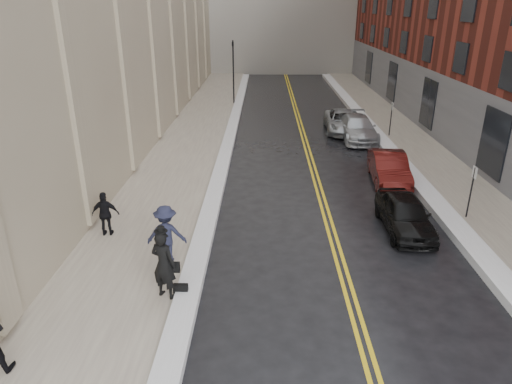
{
  "coord_description": "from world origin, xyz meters",
  "views": [
    {
      "loc": [
        -0.04,
        -8.28,
        7.86
      ],
      "look_at": [
        -0.32,
        6.89,
        1.6
      ],
      "focal_mm": 32.0,
      "sensor_mm": 36.0,
      "label": 1
    }
  ],
  "objects_px": {
    "car_silver_near": "(357,128)",
    "pedestrian_b": "(166,234)",
    "car_silver_far": "(343,121)",
    "pedestrian_main": "(164,264)",
    "car_maroon": "(389,168)",
    "pedestrian_c": "(106,214)",
    "car_black": "(405,214)"
  },
  "relations": [
    {
      "from": "car_maroon",
      "to": "pedestrian_main",
      "type": "relative_size",
      "value": 2.08
    },
    {
      "from": "car_black",
      "to": "car_silver_far",
      "type": "height_order",
      "value": "car_silver_far"
    },
    {
      "from": "car_black",
      "to": "pedestrian_c",
      "type": "height_order",
      "value": "pedestrian_c"
    },
    {
      "from": "car_black",
      "to": "car_silver_far",
      "type": "xyz_separation_m",
      "value": [
        0.0,
        14.34,
        0.02
      ]
    },
    {
      "from": "car_silver_near",
      "to": "pedestrian_b",
      "type": "height_order",
      "value": "pedestrian_b"
    },
    {
      "from": "pedestrian_main",
      "to": "pedestrian_b",
      "type": "xyz_separation_m",
      "value": [
        -0.32,
        1.92,
        -0.07
      ]
    },
    {
      "from": "car_silver_far",
      "to": "pedestrian_b",
      "type": "relative_size",
      "value": 2.57
    },
    {
      "from": "car_black",
      "to": "pedestrian_main",
      "type": "bearing_deg",
      "value": -150.73
    },
    {
      "from": "car_silver_far",
      "to": "pedestrian_main",
      "type": "height_order",
      "value": "pedestrian_main"
    },
    {
      "from": "car_silver_far",
      "to": "pedestrian_main",
      "type": "bearing_deg",
      "value": -110.25
    },
    {
      "from": "car_maroon",
      "to": "pedestrian_main",
      "type": "xyz_separation_m",
      "value": [
        -8.66,
        -9.52,
        0.48
      ]
    },
    {
      "from": "car_maroon",
      "to": "pedestrian_main",
      "type": "distance_m",
      "value": 12.88
    },
    {
      "from": "car_black",
      "to": "car_silver_far",
      "type": "relative_size",
      "value": 0.79
    },
    {
      "from": "car_silver_far",
      "to": "pedestrian_c",
      "type": "height_order",
      "value": "pedestrian_c"
    },
    {
      "from": "car_silver_near",
      "to": "pedestrian_main",
      "type": "xyz_separation_m",
      "value": [
        -8.57,
        -17.02,
        0.46
      ]
    },
    {
      "from": "car_silver_near",
      "to": "car_maroon",
      "type": "bearing_deg",
      "value": -89.54
    },
    {
      "from": "car_silver_far",
      "to": "pedestrian_c",
      "type": "relative_size",
      "value": 3.04
    },
    {
      "from": "car_silver_far",
      "to": "car_black",
      "type": "bearing_deg",
      "value": -87.27
    },
    {
      "from": "car_maroon",
      "to": "car_silver_far",
      "type": "height_order",
      "value": "car_maroon"
    },
    {
      "from": "car_silver_near",
      "to": "pedestrian_c",
      "type": "distance_m",
      "value": 17.55
    },
    {
      "from": "car_maroon",
      "to": "car_silver_near",
      "type": "height_order",
      "value": "car_silver_near"
    },
    {
      "from": "car_black",
      "to": "pedestrian_c",
      "type": "relative_size",
      "value": 2.4
    },
    {
      "from": "car_black",
      "to": "pedestrian_c",
      "type": "xyz_separation_m",
      "value": [
        -10.86,
        -0.82,
        0.3
      ]
    },
    {
      "from": "car_maroon",
      "to": "car_silver_far",
      "type": "xyz_separation_m",
      "value": [
        -0.66,
        9.35,
        -0.02
      ]
    },
    {
      "from": "pedestrian_b",
      "to": "pedestrian_c",
      "type": "height_order",
      "value": "pedestrian_b"
    },
    {
      "from": "car_maroon",
      "to": "pedestrian_main",
      "type": "height_order",
      "value": "pedestrian_main"
    },
    {
      "from": "pedestrian_b",
      "to": "car_maroon",
      "type": "bearing_deg",
      "value": -142.97
    },
    {
      "from": "car_black",
      "to": "car_silver_far",
      "type": "bearing_deg",
      "value": 89.76
    },
    {
      "from": "car_black",
      "to": "car_silver_near",
      "type": "relative_size",
      "value": 0.79
    },
    {
      "from": "car_silver_far",
      "to": "pedestrian_c",
      "type": "bearing_deg",
      "value": -122.88
    },
    {
      "from": "car_black",
      "to": "pedestrian_b",
      "type": "height_order",
      "value": "pedestrian_b"
    },
    {
      "from": "pedestrian_c",
      "to": "pedestrian_b",
      "type": "bearing_deg",
      "value": 141.12
    }
  ]
}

